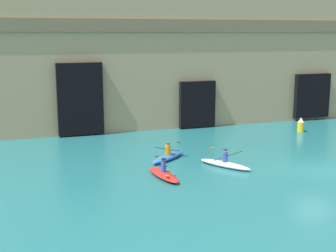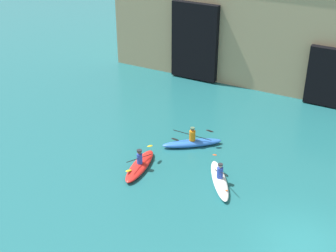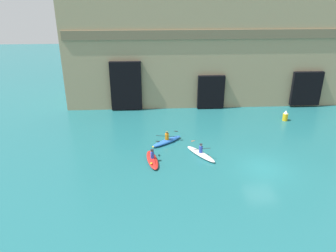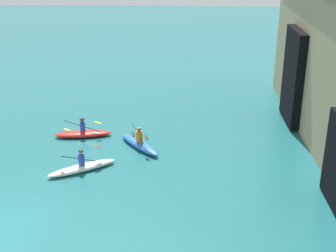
{
  "view_description": "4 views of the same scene",
  "coord_description": "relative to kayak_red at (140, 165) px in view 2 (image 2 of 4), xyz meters",
  "views": [
    {
      "loc": [
        -16.32,
        -21.95,
        7.89
      ],
      "look_at": [
        -7.34,
        4.95,
        2.16
      ],
      "focal_mm": 50.0,
      "sensor_mm": 36.0,
      "label": 1
    },
    {
      "loc": [
        2.12,
        -15.44,
        13.34
      ],
      "look_at": [
        -8.27,
        3.72,
        1.58
      ],
      "focal_mm": 50.0,
      "sensor_mm": 36.0,
      "label": 2
    },
    {
      "loc": [
        -8.74,
        -21.86,
        13.36
      ],
      "look_at": [
        -7.22,
        5.75,
        1.31
      ],
      "focal_mm": 35.0,
      "sensor_mm": 36.0,
      "label": 3
    },
    {
      "loc": [
        15.29,
        7.15,
        10.69
      ],
      "look_at": [
        -6.69,
        6.42,
        1.57
      ],
      "focal_mm": 50.0,
      "sensor_mm": 36.0,
      "label": 4
    }
  ],
  "objects": [
    {
      "name": "kayak_red",
      "position": [
        0.0,
        0.0,
        0.0
      ],
      "size": [
        1.3,
        3.25,
        1.11
      ],
      "rotation": [
        0.0,
        0.0,
        1.73
      ],
      "color": "red",
      "rests_on": "ground"
    },
    {
      "name": "ground_plane",
      "position": [
        8.74,
        -1.55,
        -0.21
      ],
      "size": [
        120.0,
        120.0,
        0.0
      ],
      "primitive_type": "plane",
      "color": "#1E6066"
    },
    {
      "name": "kayak_blue",
      "position": [
        1.37,
        3.32,
        0.03
      ],
      "size": [
        3.03,
        2.58,
        1.16
      ],
      "rotation": [
        0.0,
        0.0,
        0.67
      ],
      "color": "blue",
      "rests_on": "ground"
    },
    {
      "name": "kayak_white",
      "position": [
        4.09,
        0.78,
        0.0
      ],
      "size": [
        2.4,
        3.26,
        1.17
      ],
      "rotation": [
        0.0,
        0.0,
        5.28
      ],
      "color": "white",
      "rests_on": "ground"
    }
  ]
}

